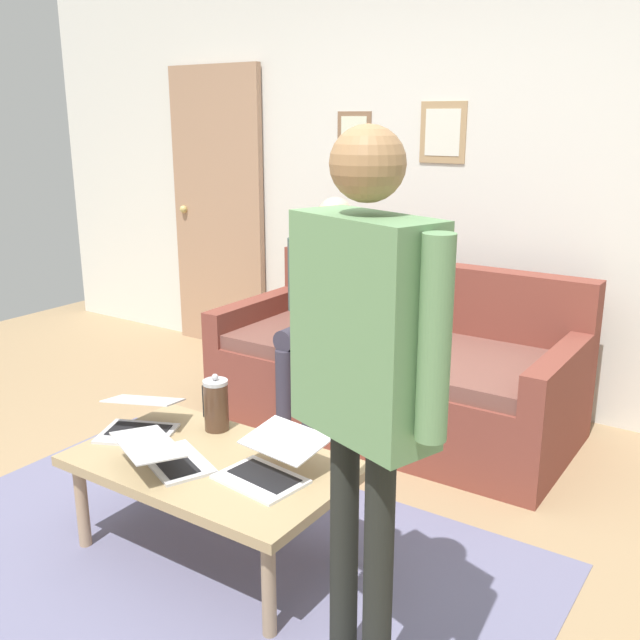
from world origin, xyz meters
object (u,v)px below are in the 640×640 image
laptop_left (166,456)px  laptop_right (139,421)px  person_seated (326,300)px  person_standing (364,356)px  coffee_table (212,470)px  interior_door (218,211)px  laptop_center (270,465)px  french_press (216,405)px  couch (396,372)px

laptop_left → laptop_right: bearing=-26.5°
person_seated → person_standing: bearing=126.2°
coffee_table → interior_door: bearing=-49.4°
coffee_table → laptop_left: 0.19m
laptop_left → person_seated: 1.49m
laptop_center → french_press: (0.44, -0.21, 0.07)m
interior_door → french_press: size_ratio=8.18×
french_press → person_seated: 1.12m
laptop_left → person_seated: bearing=-81.3°
couch → laptop_right: size_ratio=4.85×
couch → person_standing: 2.16m
coffee_table → laptop_left: size_ratio=2.61×
couch → coffee_table: size_ratio=1.81×
laptop_left → laptop_center: (-0.38, -0.15, 0.00)m
laptop_right → laptop_left: bearing=153.5°
laptop_left → laptop_right: laptop_right is taller
person_standing → person_seated: size_ratio=1.31×
coffee_table → laptop_right: bearing=-3.9°
french_press → laptop_right: bearing=38.0°
laptop_right → french_press: bearing=-142.0°
person_standing → person_seated: bearing=-53.8°
couch → coffee_table: 1.54m
person_standing → coffee_table: bearing=-18.7°
person_standing → french_press: bearing=-26.8°
interior_door → couch: bearing=162.0°
person_standing → person_seated: 2.01m
laptop_center → laptop_left: bearing=22.3°
person_seated → interior_door: bearing=-28.6°
coffee_table → french_press: (0.17, -0.23, 0.16)m
laptop_left → coffee_table: bearing=-129.4°
laptop_right → french_press: french_press is taller
interior_door → couch: size_ratio=1.04×
coffee_table → french_press: size_ratio=4.35×
laptop_center → french_press: french_press is taller
coffee_table → person_seated: person_seated is taller
laptop_left → laptop_right: size_ratio=1.03×
laptop_center → laptop_right: bearing=-0.5°
person_standing → laptop_right: bearing=-13.9°
laptop_center → french_press: 0.49m
couch → laptop_left: (0.10, 1.67, 0.15)m
couch → french_press: couch is taller
person_seated → laptop_left: bearing=98.7°
laptop_right → person_seated: bearing=-94.4°
laptop_left → interior_door: bearing=-52.7°
couch → laptop_right: 1.58m
interior_door → laptop_center: (-2.10, 2.11, -0.57)m
laptop_center → laptop_right: 0.70m
couch → interior_door: bearing=-18.0°
coffee_table → french_press: 0.33m
couch → person_standing: person_standing is taller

